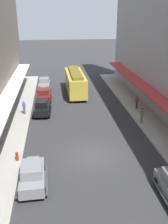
# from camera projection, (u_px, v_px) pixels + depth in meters

# --- Properties ---
(ground_plane) EXTENTS (200.00, 200.00, 0.00)m
(ground_plane) POSITION_uv_depth(u_px,v_px,m) (92.00, 156.00, 22.33)
(ground_plane) COLOR #2D2D30
(sidewalk_left) EXTENTS (3.00, 60.00, 0.15)m
(sidewalk_left) POSITION_uv_depth(u_px,v_px,m) (4.00, 161.00, 21.47)
(sidewalk_left) COLOR #99968E
(sidewalk_left) RESTS_ON ground
(parked_car_0) EXTENTS (2.30, 4.32, 1.84)m
(parked_car_0) POSITION_uv_depth(u_px,v_px,m) (42.00, 107.00, 31.08)
(parked_car_0) COLOR black
(parked_car_0) RESTS_ON ground
(parked_car_1) EXTENTS (2.17, 4.27, 1.84)m
(parked_car_1) POSITION_uv_depth(u_px,v_px,m) (44.00, 95.00, 35.70)
(parked_car_1) COLOR #591919
(parked_car_1) RESTS_ON ground
(parked_car_2) EXTENTS (2.29, 4.31, 1.84)m
(parked_car_2) POSITION_uv_depth(u_px,v_px,m) (44.00, 84.00, 41.15)
(parked_car_2) COLOR slate
(parked_car_2) RESTS_ON ground
(parked_car_3) EXTENTS (2.27, 4.31, 1.84)m
(parked_car_3) POSITION_uv_depth(u_px,v_px,m) (32.00, 175.00, 18.19)
(parked_car_3) COLOR slate
(parked_car_3) RESTS_ON ground
(streetcar) EXTENTS (2.66, 9.64, 3.46)m
(streetcar) POSITION_uv_depth(u_px,v_px,m) (75.00, 81.00, 38.77)
(streetcar) COLOR gold
(streetcar) RESTS_ON ground
(fire_hydrant) EXTENTS (0.24, 0.24, 0.82)m
(fire_hydrant) POSITION_uv_depth(u_px,v_px,m) (17.00, 156.00, 21.28)
(fire_hydrant) COLOR #B21E19
(fire_hydrant) RESTS_ON sidewalk_left
(pedestrian_0) EXTENTS (0.36, 0.28, 1.67)m
(pedestrian_0) POSITION_uv_depth(u_px,v_px,m) (142.00, 115.00, 28.41)
(pedestrian_0) COLOR slate
(pedestrian_0) RESTS_ON sidewalk_right
(pedestrian_1) EXTENTS (0.36, 0.24, 1.64)m
(pedestrian_1) POSITION_uv_depth(u_px,v_px,m) (24.00, 107.00, 30.83)
(pedestrian_1) COLOR #4C4238
(pedestrian_1) RESTS_ON sidewalk_left
(pedestrian_2) EXTENTS (0.36, 0.28, 1.67)m
(pedestrian_2) POSITION_uv_depth(u_px,v_px,m) (137.00, 102.00, 32.55)
(pedestrian_2) COLOR #2D2D33
(pedestrian_2) RESTS_ON sidewalk_right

